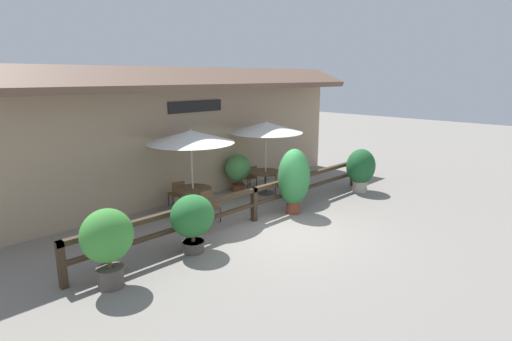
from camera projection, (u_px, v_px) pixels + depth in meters
name	position (u px, v px, depth m)	size (l,w,h in m)	color
ground_plane	(282.00, 231.00, 10.45)	(60.00, 60.00, 0.00)	gray
building_facade	(187.00, 133.00, 12.76)	(14.28, 1.49, 4.23)	tan
patio_railing	(254.00, 197.00, 11.01)	(10.40, 0.14, 0.95)	#3D2D1E
patio_umbrella_near	(191.00, 137.00, 11.18)	(2.47, 2.47, 2.50)	#B7B2A8
dining_table_near	(193.00, 193.00, 11.57)	(1.09, 1.09, 0.78)	#4C3826
chair_near_streetside	(209.00, 205.00, 10.99)	(0.45, 0.45, 0.85)	brown
chair_near_wallside	(177.00, 193.00, 12.17)	(0.50, 0.50, 0.85)	brown
patio_umbrella_middle	(266.00, 127.00, 13.24)	(2.47, 2.47, 2.50)	#B7B2A8
dining_table_middle	(266.00, 176.00, 13.63)	(1.09, 1.09, 0.78)	#4C3826
chair_middle_streetside	(282.00, 184.00, 13.13)	(0.44, 0.44, 0.85)	brown
chair_middle_wallside	(250.00, 176.00, 14.19)	(0.47, 0.47, 0.85)	brown
potted_plant_broad_leaf	(361.00, 168.00, 13.78)	(1.06, 0.96, 1.51)	#B7AD99
potted_plant_entrance_palm	(107.00, 240.00, 7.45)	(0.99, 0.89, 1.56)	#564C47
potted_plant_tall_tropical	(294.00, 179.00, 11.54)	(0.99, 0.89, 1.92)	brown
potted_plant_small_flowering	(192.00, 218.00, 9.01)	(1.02, 0.92, 1.35)	#564C47
potted_plant_corner_fern	(238.00, 169.00, 13.87)	(0.93, 0.84, 1.29)	brown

